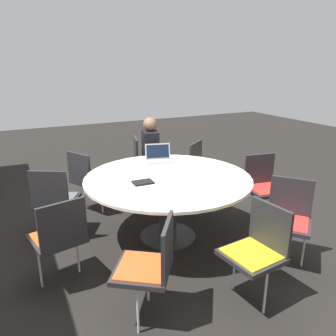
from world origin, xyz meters
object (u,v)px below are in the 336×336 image
at_px(chair_8, 203,166).
at_px(laptop, 158,157).
at_px(chair_6, 288,214).
at_px(chair_7, 264,183).
at_px(chair_0, 144,159).
at_px(chair_2, 55,196).
at_px(spiral_notebook, 143,182).
at_px(chair_3, 59,234).
at_px(chair_4, 151,262).
at_px(chair_1, 87,176).
at_px(chair_5, 258,246).
at_px(person_0, 151,151).

bearing_deg(chair_8, laptop, -22.34).
distance_m(chair_6, chair_7, 0.91).
distance_m(chair_0, chair_2, 1.79).
bearing_deg(spiral_notebook, chair_3, 106.10).
bearing_deg(chair_0, laptop, 4.05).
height_order(chair_3, chair_7, same).
distance_m(chair_4, laptop, 1.93).
bearing_deg(chair_4, chair_8, -6.10).
relative_size(chair_2, laptop, 2.30).
xyz_separation_m(chair_2, chair_6, (-1.52, -2.03, 0.00)).
height_order(chair_4, laptop, laptop).
height_order(chair_1, chair_5, same).
height_order(chair_1, chair_7, same).
relative_size(chair_3, chair_8, 1.00).
relative_size(chair_1, chair_5, 1.00).
distance_m(chair_1, chair_2, 0.73).
distance_m(chair_5, laptop, 1.91).
height_order(chair_0, chair_5, same).
bearing_deg(chair_7, chair_3, 13.60).
relative_size(chair_4, spiral_notebook, 3.95).
xyz_separation_m(chair_4, spiral_notebook, (1.02, -0.35, 0.25)).
distance_m(chair_3, person_0, 2.30).
bearing_deg(chair_1, laptop, 31.15).
height_order(chair_4, chair_7, same).
xyz_separation_m(chair_3, chair_5, (-0.94, -1.44, 0.00)).
xyz_separation_m(chair_2, chair_8, (0.25, -2.15, 0.00)).
bearing_deg(chair_7, chair_6, 72.42).
bearing_deg(chair_6, chair_2, 13.30).
height_order(person_0, spiral_notebook, person_0).
bearing_deg(laptop, chair_6, -50.44).
xyz_separation_m(chair_2, laptop, (0.04, -1.32, 0.30)).
xyz_separation_m(chair_7, laptop, (0.75, 1.12, 0.30)).
bearing_deg(chair_1, chair_7, 29.70).
distance_m(chair_2, chair_3, 0.92).
relative_size(chair_1, chair_7, 1.00).
bearing_deg(chair_2, chair_0, 62.63).
distance_m(chair_0, laptop, 1.00).
bearing_deg(chair_1, chair_0, 86.19).
height_order(chair_2, chair_3, same).
relative_size(chair_1, chair_2, 1.00).
height_order(chair_1, chair_2, same).
bearing_deg(chair_3, spiral_notebook, 3.89).
distance_m(chair_4, chair_8, 2.55).
bearing_deg(chair_5, chair_4, 72.58).
bearing_deg(chair_1, spiral_notebook, -12.21).
xyz_separation_m(chair_5, spiral_notebook, (1.20, 0.53, 0.25)).
relative_size(chair_6, chair_8, 1.00).
xyz_separation_m(chair_0, chair_7, (-1.69, -0.94, 0.00)).
bearing_deg(chair_8, chair_1, -46.59).
height_order(chair_3, spiral_notebook, chair_3).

